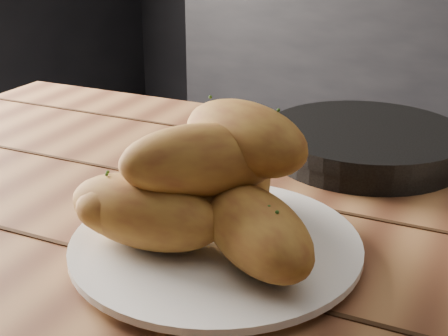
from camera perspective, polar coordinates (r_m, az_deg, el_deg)
table at (r=0.72m, az=8.82°, el=-14.52°), size 1.51×0.88×0.75m
plate at (r=0.65m, az=-0.75°, el=-7.19°), size 0.30×0.30×0.02m
bread_rolls at (r=0.62m, az=-1.68°, el=-1.94°), size 0.29×0.26×0.14m
skillet at (r=0.92m, az=12.95°, el=2.28°), size 0.42×0.28×0.05m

